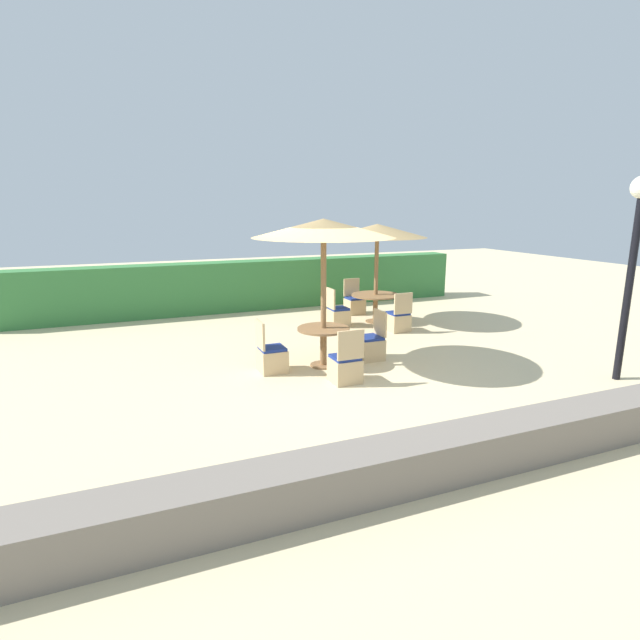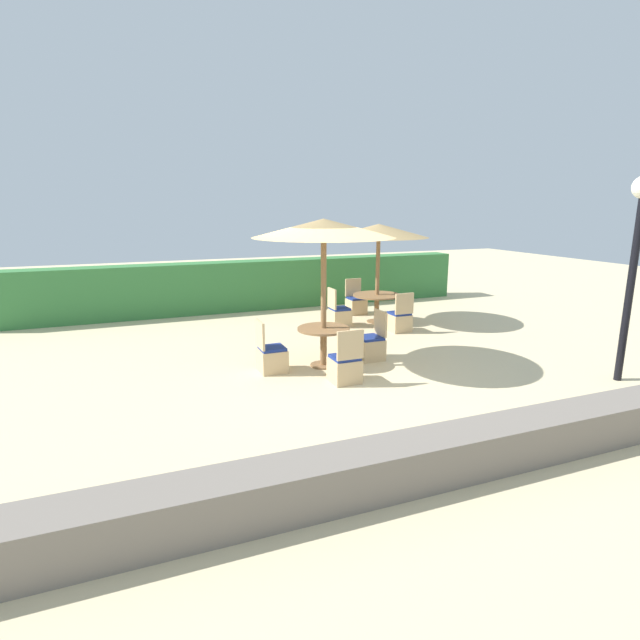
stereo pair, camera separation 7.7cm
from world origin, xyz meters
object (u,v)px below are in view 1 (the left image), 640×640
(parasol_center, at_px, (324,229))
(parasol_back_right, at_px, (377,231))
(patio_chair_center_west, at_px, (271,357))
(round_table_center, at_px, (323,337))
(round_table_back_right, at_px, (376,299))
(lamp_post, at_px, (636,238))
(patio_chair_back_right_north, at_px, (354,304))
(patio_chair_center_south, at_px, (345,367))
(patio_chair_back_right_south, at_px, (398,320))
(patio_chair_back_right_west, at_px, (338,315))
(patio_chair_center_east, at_px, (370,346))

(parasol_center, height_order, parasol_back_right, parasol_center)
(patio_chair_center_west, relative_size, parasol_back_right, 0.38)
(round_table_center, bearing_deg, round_table_back_right, 47.19)
(lamp_post, distance_m, patio_chair_back_right_north, 6.95)
(patio_chair_center_south, relative_size, patio_chair_back_right_south, 1.00)
(round_table_center, xyz_separation_m, patio_chair_center_south, (0.01, -0.93, -0.28))
(patio_chair_center_south, bearing_deg, patio_chair_back_right_west, 67.58)
(round_table_center, bearing_deg, lamp_post, -30.30)
(patio_chair_center_east, bearing_deg, parasol_back_right, -30.02)
(patio_chair_center_south, xyz_separation_m, round_table_back_right, (2.55, 3.69, 0.31))
(parasol_center, xyz_separation_m, patio_chair_center_south, (0.01, -0.93, -2.21))
(patio_chair_center_west, bearing_deg, patio_chair_back_right_south, 115.14)
(round_table_center, xyz_separation_m, round_table_back_right, (2.56, 2.76, 0.03))
(round_table_back_right, bearing_deg, parasol_center, -132.81)
(patio_chair_center_east, height_order, round_table_back_right, patio_chair_center_east)
(round_table_center, relative_size, patio_chair_center_south, 1.01)
(patio_chair_back_right_north, bearing_deg, patio_chair_center_south, 62.37)
(patio_chair_center_west, height_order, round_table_back_right, patio_chair_center_west)
(patio_chair_center_east, bearing_deg, round_table_center, 92.87)
(round_table_center, height_order, patio_chair_center_east, patio_chair_center_east)
(patio_chair_center_west, height_order, patio_chair_back_right_north, same)
(round_table_center, xyz_separation_m, patio_chair_center_west, (-0.97, 0.05, -0.28))
(parasol_back_right, height_order, patio_chair_back_right_south, parasol_back_right)
(lamp_post, xyz_separation_m, patio_chair_center_south, (-4.31, 1.60, -2.09))
(patio_chair_back_right_north, distance_m, patio_chair_back_right_south, 2.13)
(patio_chair_center_south, bearing_deg, round_table_center, 90.47)
(patio_chair_center_west, bearing_deg, parasol_back_right, 127.58)
(parasol_center, relative_size, patio_chair_back_right_south, 2.84)
(parasol_center, xyz_separation_m, parasol_back_right, (2.56, 2.76, -0.22))
(patio_chair_back_right_north, distance_m, patio_chair_back_right_west, 1.49)
(parasol_back_right, xyz_separation_m, patio_chair_back_right_west, (-1.04, -0.03, -1.99))
(lamp_post, relative_size, patio_chair_back_right_north, 3.57)
(patio_chair_center_south, xyz_separation_m, patio_chair_center_west, (-0.98, 0.97, 0.00))
(patio_chair_center_east, xyz_separation_m, patio_chair_back_right_west, (0.53, 2.68, 0.00))
(round_table_back_right, bearing_deg, patio_chair_back_right_west, -178.52)
(parasol_center, height_order, patio_chair_back_right_north, parasol_center)
(patio_chair_back_right_west, bearing_deg, round_table_center, -29.05)
(round_table_center, distance_m, patio_chair_center_west, 1.01)
(patio_chair_center_west, xyz_separation_m, parasol_back_right, (3.53, 2.71, 1.99))
(patio_chair_back_right_north, bearing_deg, patio_chair_back_right_south, 92.53)
(round_table_center, relative_size, patio_chair_back_right_north, 1.01)
(lamp_post, height_order, patio_chair_center_south, lamp_post)
(patio_chair_center_west, bearing_deg, patio_chair_center_east, 90.07)
(lamp_post, height_order, patio_chair_back_right_south, lamp_post)
(parasol_back_right, distance_m, patio_chair_back_right_south, 2.25)
(patio_chair_center_west, bearing_deg, patio_chair_back_right_north, 137.55)
(patio_chair_center_south, xyz_separation_m, patio_chair_center_east, (0.98, 0.98, 0.00))
(patio_chair_center_south, distance_m, patio_chair_back_right_north, 5.39)
(patio_chair_center_west, xyz_separation_m, patio_chair_back_right_north, (3.48, 3.80, 0.00))
(round_table_back_right, bearing_deg, patio_chair_back_right_north, 92.58)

